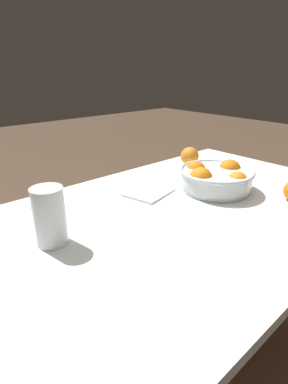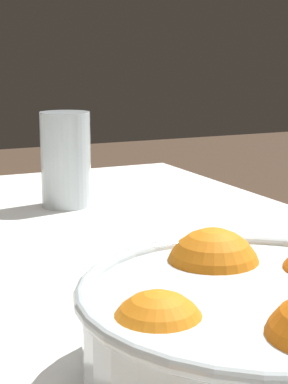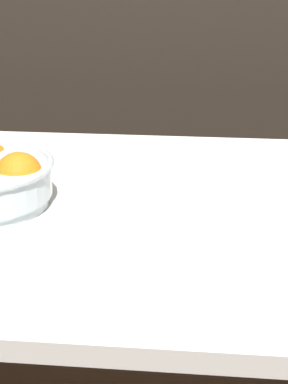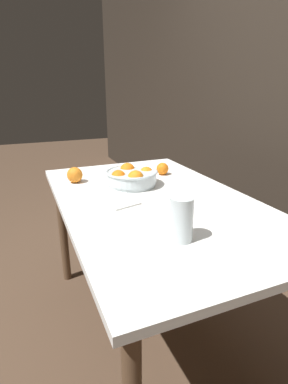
# 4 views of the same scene
# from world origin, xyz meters

# --- Properties ---
(dining_table) EXTENTS (1.35, 0.81, 0.73)m
(dining_table) POSITION_xyz_m (0.00, 0.00, 0.65)
(dining_table) COLOR white
(dining_table) RESTS_ON ground_plane
(napkin) EXTENTS (0.18, 0.16, 0.01)m
(napkin) POSITION_xyz_m (-0.02, -0.16, 0.73)
(napkin) COLOR white
(napkin) RESTS_ON dining_table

